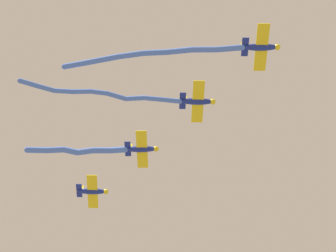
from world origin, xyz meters
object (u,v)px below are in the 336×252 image
object	(u,v)px
airplane_lead	(261,47)
airplane_slot	(92,191)
airplane_right_wing	(142,149)
airplane_left_wing	(198,101)

from	to	relation	value
airplane_lead	airplane_slot	distance (m)	33.15
airplane_lead	airplane_right_wing	distance (m)	22.09
airplane_right_wing	airplane_slot	size ratio (longest dim) A/B	0.99
airplane_right_wing	airplane_slot	xyz separation A→B (m)	(3.06, -10.62, 0.25)
airplane_left_wing	airplane_slot	size ratio (longest dim) A/B	1.00
airplane_lead	airplane_left_wing	xyz separation A→B (m)	(3.06, -10.61, 0.25)
airplane_lead	airplane_slot	bearing A→B (deg)	133.47
airplane_slot	airplane_right_wing	bearing A→B (deg)	-48.77
airplane_lead	airplane_left_wing	size ratio (longest dim) A/B	0.99
airplane_left_wing	airplane_right_wing	size ratio (longest dim) A/B	1.01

